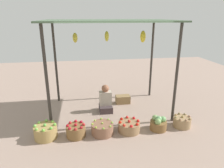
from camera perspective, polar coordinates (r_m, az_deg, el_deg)
ground_plane at (r=5.99m, az=-0.72°, el=-7.14°), size 14.00×14.00×0.00m
market_stall_structure at (r=5.40m, az=-0.75°, el=15.35°), size 3.35×2.12×2.51m
vendor_person at (r=5.80m, az=-1.84°, el=-4.83°), size 0.36×0.44×0.78m
basket_green_apples at (r=4.87m, az=-18.18°, el=-12.62°), size 0.51×0.51×0.36m
basket_red_apples at (r=4.77m, az=-10.11°, el=-12.82°), size 0.44×0.44×0.33m
basket_limes at (r=4.79m, az=-2.71°, el=-12.47°), size 0.51×0.51×0.30m
basket_red_tomatoes at (r=4.91m, az=4.80°, el=-11.83°), size 0.52×0.52×0.30m
basket_cabbages at (r=5.06m, az=12.92°, el=-10.83°), size 0.39×0.39×0.35m
basket_potatoes at (r=5.37m, az=19.09°, el=-9.98°), size 0.42×0.42×0.30m
wooden_crate_near_vendor at (r=6.37m, az=3.05°, el=-4.32°), size 0.44×0.27×0.24m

